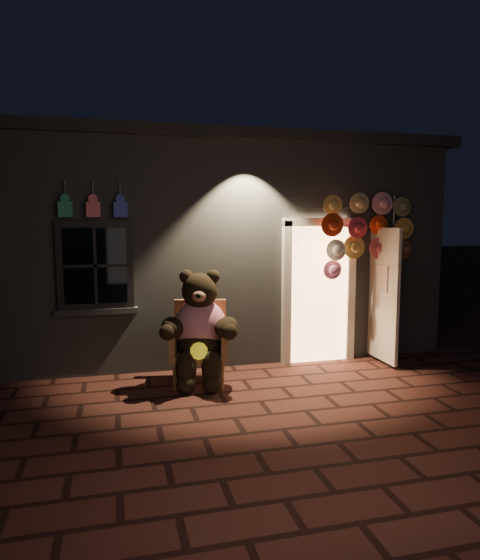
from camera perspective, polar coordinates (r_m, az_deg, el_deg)
name	(u,v)px	position (r m, az deg, el deg)	size (l,w,h in m)	color
ground	(260,401)	(6.16, 2.35, -13.68)	(60.00, 60.00, 0.00)	#4C241D
shop_building	(202,242)	(9.67, -4.38, 4.34)	(7.30, 5.95, 3.51)	slate
wicker_armchair	(200,342)	(6.76, -4.62, -7.05)	(0.86, 0.81, 1.08)	#AB6742
teddy_bear	(200,329)	(6.57, -4.61, -5.55)	(1.08, 0.95, 1.53)	#CF1641
hat_rack	(367,231)	(7.75, 14.33, 5.43)	(1.49, 0.22, 2.56)	#59595E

